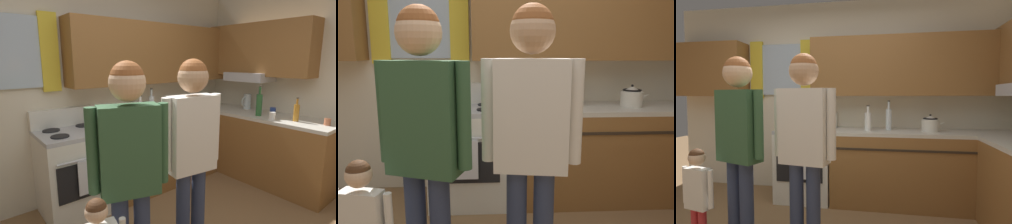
# 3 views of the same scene
# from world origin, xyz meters

# --- Properties ---
(back_wall_unit) EXTENTS (4.60, 0.42, 2.60)m
(back_wall_unit) POSITION_xyz_m (0.08, 1.81, 1.47)
(back_wall_unit) COLOR beige
(back_wall_unit) RESTS_ON ground
(kitchen_counter_run) EXTENTS (2.22, 2.01, 0.90)m
(kitchen_counter_run) POSITION_xyz_m (1.50, 1.15, 0.45)
(kitchen_counter_run) COLOR brown
(kitchen_counter_run) RESTS_ON ground
(stove_oven) EXTENTS (0.69, 0.67, 1.10)m
(stove_oven) POSITION_xyz_m (-0.28, 1.54, 0.47)
(stove_oven) COLOR silver
(stove_oven) RESTS_ON ground
(bottle_milk_white) EXTENTS (0.08, 0.08, 0.31)m
(bottle_milk_white) POSITION_xyz_m (0.51, 1.46, 1.02)
(bottle_milk_white) COLOR white
(bottle_milk_white) RESTS_ON kitchen_counter_run
(bottle_tall_clear) EXTENTS (0.07, 0.07, 0.37)m
(bottle_tall_clear) POSITION_xyz_m (0.76, 1.58, 1.04)
(bottle_tall_clear) COLOR silver
(bottle_tall_clear) RESTS_ON kitchen_counter_run
(stovetop_kettle) EXTENTS (0.27, 0.20, 0.21)m
(stovetop_kettle) POSITION_xyz_m (1.25, 1.52, 1.00)
(stovetop_kettle) COLOR silver
(stovetop_kettle) RESTS_ON kitchen_counter_run
(adult_holding_child) EXTENTS (0.48, 0.27, 1.62)m
(adult_holding_child) POSITION_xyz_m (-0.41, 0.21, 1.02)
(adult_holding_child) COLOR #2D3856
(adult_holding_child) RESTS_ON ground
(adult_in_plaid) EXTENTS (0.50, 0.22, 1.63)m
(adult_in_plaid) POSITION_xyz_m (0.13, 0.21, 1.03)
(adult_in_plaid) COLOR #2D3856
(adult_in_plaid) RESTS_ON ground
(small_child) EXTENTS (0.31, 0.13, 0.92)m
(small_child) POSITION_xyz_m (-0.69, 0.09, 0.57)
(small_child) COLOR red
(small_child) RESTS_ON ground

